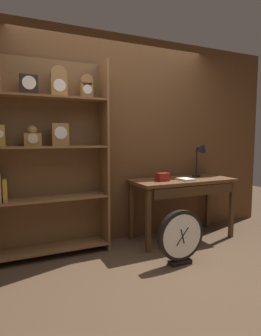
# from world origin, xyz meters

# --- Properties ---
(ground_plane) EXTENTS (10.00, 10.00, 0.00)m
(ground_plane) POSITION_xyz_m (0.00, 0.00, 0.00)
(ground_plane) COLOR #4C3826
(back_wood_panel) EXTENTS (4.80, 0.05, 2.60)m
(back_wood_panel) POSITION_xyz_m (0.00, 1.22, 1.30)
(back_wood_panel) COLOR brown
(back_wood_panel) RESTS_ON ground
(bookshelf) EXTENTS (1.33, 0.31, 2.18)m
(bookshelf) POSITION_xyz_m (-0.92, 1.04, 1.14)
(bookshelf) COLOR brown
(bookshelf) RESTS_ON ground
(workbench) EXTENTS (1.35, 0.58, 0.79)m
(workbench) POSITION_xyz_m (0.78, 0.84, 0.69)
(workbench) COLOR brown
(workbench) RESTS_ON ground
(desk_lamp) EXTENTS (0.19, 0.19, 0.49)m
(desk_lamp) POSITION_xyz_m (1.13, 0.94, 1.13)
(desk_lamp) COLOR black
(desk_lamp) RESTS_ON workbench
(toolbox_small) EXTENTS (0.14, 0.12, 0.10)m
(toolbox_small) POSITION_xyz_m (0.46, 0.84, 0.84)
(toolbox_small) COLOR maroon
(toolbox_small) RESTS_ON workbench
(open_repair_manual) EXTENTS (0.16, 0.22, 0.02)m
(open_repair_manual) POSITION_xyz_m (0.75, 0.77, 0.80)
(open_repair_manual) COLOR silver
(open_repair_manual) RESTS_ON workbench
(round_clock_large) EXTENTS (0.53, 0.11, 0.57)m
(round_clock_large) POSITION_xyz_m (0.32, 0.23, 0.29)
(round_clock_large) COLOR black
(round_clock_large) RESTS_ON ground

